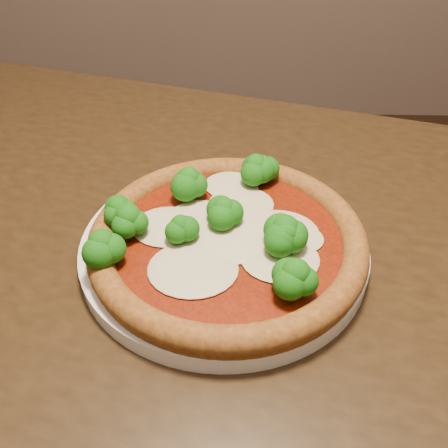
{
  "coord_description": "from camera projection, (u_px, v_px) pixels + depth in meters",
  "views": [
    {
      "loc": [
        -0.04,
        -0.19,
        1.11
      ],
      "look_at": [
        -0.05,
        0.2,
        0.79
      ],
      "focal_mm": 40.0,
      "sensor_mm": 36.0,
      "label": 1
    }
  ],
  "objects": [
    {
      "name": "pizza",
      "position": [
        226.0,
        234.0,
        0.5
      ],
      "size": [
        0.28,
        0.28,
        0.06
      ],
      "rotation": [
        0.0,
        0.0,
        -0.2
      ],
      "color": "brown",
      "rests_on": "plate"
    },
    {
      "name": "plate",
      "position": [
        224.0,
        247.0,
        0.53
      ],
      "size": [
        0.3,
        0.3,
        0.02
      ],
      "primitive_type": "cylinder",
      "color": "white",
      "rests_on": "dining_table"
    },
    {
      "name": "dining_table",
      "position": [
        240.0,
        341.0,
        0.55
      ],
      "size": [
        1.51,
        1.17,
        0.75
      ],
      "rotation": [
        0.0,
        0.0,
        -0.29
      ],
      "color": "black",
      "rests_on": "floor"
    }
  ]
}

